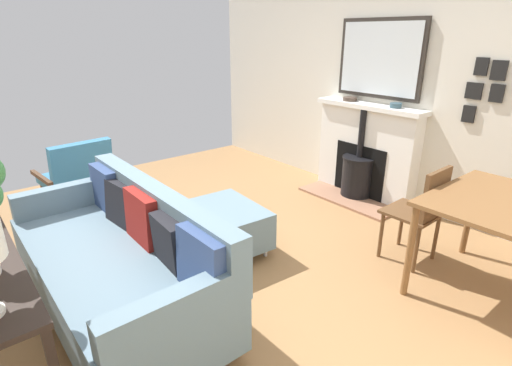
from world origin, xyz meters
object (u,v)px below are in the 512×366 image
(mantel_bowl_far, at_px, (396,105))
(sofa, at_px, (121,260))
(ottoman, at_px, (224,225))
(mantel_bowl_near, at_px, (350,99))
(dining_table, at_px, (507,214))
(armchair_accent, at_px, (78,173))
(dining_chair_near_fireplace, at_px, (423,208))
(fireplace, at_px, (364,157))

(mantel_bowl_far, height_order, sofa, mantel_bowl_far)
(mantel_bowl_far, relative_size, ottoman, 0.16)
(mantel_bowl_near, xyz_separation_m, sofa, (2.99, 0.49, -0.74))
(sofa, bearing_deg, dining_table, 143.10)
(sofa, xyz_separation_m, armchair_accent, (-0.24, -1.74, 0.10))
(sofa, xyz_separation_m, dining_chair_near_fireplace, (-2.11, 0.99, 0.13))
(mantel_bowl_near, distance_m, sofa, 3.12)
(armchair_accent, bearing_deg, dining_chair_near_fireplace, 124.31)
(mantel_bowl_near, relative_size, armchair_accent, 0.19)
(mantel_bowl_far, height_order, ottoman, mantel_bowl_far)
(mantel_bowl_near, xyz_separation_m, dining_chair_near_fireplace, (0.88, 1.48, -0.61))
(fireplace, height_order, mantel_bowl_far, mantel_bowl_far)
(ottoman, distance_m, dining_chair_near_fireplace, 1.65)
(dining_chair_near_fireplace, bearing_deg, sofa, -25.25)
(mantel_bowl_near, relative_size, dining_chair_near_fireplace, 0.19)
(fireplace, distance_m, armchair_accent, 3.13)
(sofa, relative_size, dining_table, 1.89)
(fireplace, height_order, ottoman, fireplace)
(mantel_bowl_far, xyz_separation_m, ottoman, (2.02, -0.29, -0.86))
(mantel_bowl_far, xyz_separation_m, armchair_accent, (2.75, -1.85, -0.64))
(ottoman, bearing_deg, mantel_bowl_near, -171.30)
(mantel_bowl_far, height_order, dining_chair_near_fireplace, mantel_bowl_far)
(mantel_bowl_far, relative_size, dining_chair_near_fireplace, 0.15)
(fireplace, xyz_separation_m, dining_table, (0.87, 1.79, 0.19))
(ottoman, distance_m, dining_table, 2.14)
(armchair_accent, xyz_separation_m, dining_table, (-1.86, 3.32, 0.19))
(dining_table, bearing_deg, mantel_bowl_near, -113.12)
(sofa, distance_m, armchair_accent, 1.76)
(dining_chair_near_fireplace, bearing_deg, mantel_bowl_near, -120.76)
(mantel_bowl_near, height_order, mantel_bowl_far, mantel_bowl_far)
(mantel_bowl_near, height_order, armchair_accent, mantel_bowl_near)
(sofa, relative_size, armchair_accent, 2.38)
(dining_table, bearing_deg, armchair_accent, -60.70)
(armchair_accent, bearing_deg, fireplace, 150.75)
(armchair_accent, bearing_deg, mantel_bowl_near, 155.52)
(mantel_bowl_near, xyz_separation_m, ottoman, (2.02, 0.31, -0.86))
(mantel_bowl_far, distance_m, dining_table, 1.78)
(mantel_bowl_far, bearing_deg, dining_chair_near_fireplace, 45.15)
(fireplace, distance_m, sofa, 2.98)
(fireplace, relative_size, ottoman, 1.72)
(mantel_bowl_far, bearing_deg, ottoman, -8.06)
(fireplace, height_order, armchair_accent, fireplace)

